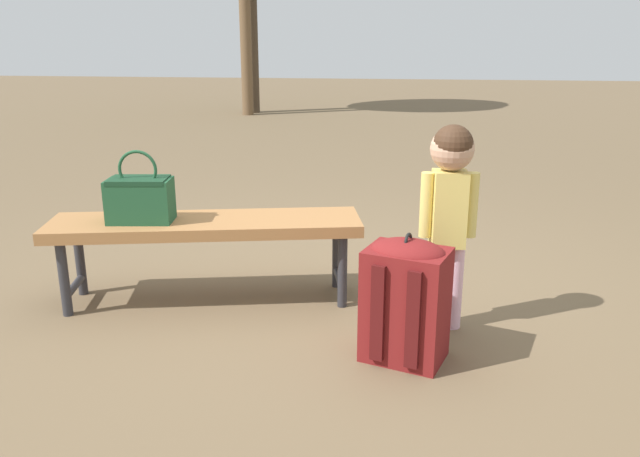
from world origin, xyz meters
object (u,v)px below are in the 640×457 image
(park_bench, at_px, (206,230))
(child_standing, at_px, (450,196))
(handbag, at_px, (140,197))
(backpack_large, at_px, (406,297))

(park_bench, xyz_separation_m, child_standing, (1.22, -0.16, 0.26))
(park_bench, height_order, child_standing, child_standing)
(park_bench, xyz_separation_m, handbag, (-0.31, -0.08, 0.18))
(handbag, height_order, backpack_large, handbag)
(park_bench, bearing_deg, child_standing, -7.46)
(child_standing, xyz_separation_m, backpack_large, (-0.18, -0.34, -0.37))
(handbag, height_order, child_standing, child_standing)
(handbag, distance_m, backpack_large, 1.44)
(park_bench, distance_m, backpack_large, 1.16)
(handbag, relative_size, child_standing, 0.37)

